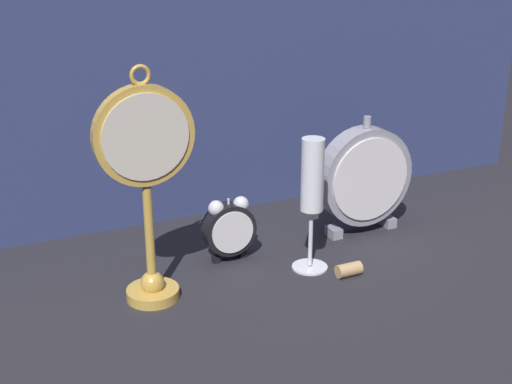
{
  "coord_description": "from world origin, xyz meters",
  "views": [
    {
      "loc": [
        -0.46,
        -0.89,
        0.54
      ],
      "look_at": [
        0.0,
        0.08,
        0.13
      ],
      "focal_mm": 50.0,
      "sensor_mm": 36.0,
      "label": 1
    }
  ],
  "objects": [
    {
      "name": "pocket_watch_on_stand",
      "position": [
        -0.19,
        0.04,
        0.19
      ],
      "size": [
        0.15,
        0.08,
        0.36
      ],
      "color": "gold",
      "rests_on": "ground_plane"
    },
    {
      "name": "wine_cork",
      "position": [
        0.12,
        -0.02,
        0.01
      ],
      "size": [
        0.04,
        0.02,
        0.02
      ],
      "primitive_type": "cylinder",
      "rotation": [
        0.0,
        1.57,
        0.0
      ],
      "color": "tan",
      "rests_on": "ground_plane"
    },
    {
      "name": "fabric_backdrop_drape",
      "position": [
        0.0,
        0.33,
        0.31
      ],
      "size": [
        1.5,
        0.01,
        0.61
      ],
      "primitive_type": "cube",
      "color": "navy",
      "rests_on": "ground_plane"
    },
    {
      "name": "alarm_clock_twin_bell",
      "position": [
        -0.03,
        0.11,
        0.06
      ],
      "size": [
        0.09,
        0.03,
        0.11
      ],
      "color": "black",
      "rests_on": "ground_plane"
    },
    {
      "name": "champagne_flute",
      "position": [
        0.07,
        0.03,
        0.14
      ],
      "size": [
        0.06,
        0.06,
        0.22
      ],
      "color": "silver",
      "rests_on": "ground_plane"
    },
    {
      "name": "ground_plane",
      "position": [
        0.0,
        0.0,
        0.0
      ],
      "size": [
        4.0,
        4.0,
        0.0
      ],
      "primitive_type": "plane",
      "color": "#232328"
    },
    {
      "name": "mantel_clock_silver",
      "position": [
        0.23,
        0.12,
        0.11
      ],
      "size": [
        0.18,
        0.04,
        0.22
      ],
      "color": "gray",
      "rests_on": "ground_plane"
    }
  ]
}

